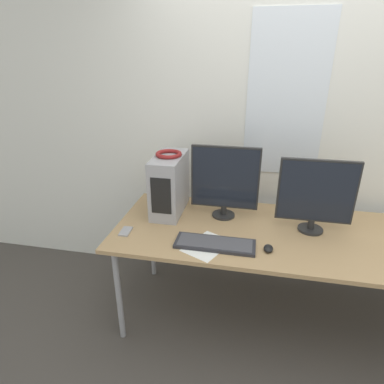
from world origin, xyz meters
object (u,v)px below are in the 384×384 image
object	(u,v)px
monitor_main	(225,181)
cell_phone	(126,231)
pc_tower	(170,184)
keyboard	(215,244)
monitor_right_near	(316,194)
mouse	(268,248)
headphones	(169,154)

from	to	relation	value
monitor_main	cell_phone	bearing A→B (deg)	-149.52
pc_tower	keyboard	xyz separation A→B (m)	(0.40, -0.41, -0.20)
monitor_right_near	pc_tower	bearing A→B (deg)	174.17
pc_tower	monitor_main	world-z (taller)	monitor_main
monitor_main	monitor_right_near	size ratio (longest dim) A/B	1.06
keyboard	mouse	xyz separation A→B (m)	(0.32, 0.00, 0.01)
monitor_main	monitor_right_near	world-z (taller)	monitor_main
monitor_main	monitor_right_near	bearing A→B (deg)	-8.90
monitor_right_near	mouse	distance (m)	0.49
monitor_main	monitor_right_near	distance (m)	0.61
keyboard	mouse	bearing A→B (deg)	0.84
headphones	keyboard	world-z (taller)	headphones
monitor_right_near	keyboard	distance (m)	0.73
monitor_right_near	cell_phone	distance (m)	1.27
pc_tower	monitor_right_near	distance (m)	1.01
headphones	monitor_main	world-z (taller)	monitor_main
pc_tower	cell_phone	xyz separation A→B (m)	(-0.21, -0.37, -0.21)
monitor_right_near	mouse	bearing A→B (deg)	-132.51
cell_phone	headphones	bearing A→B (deg)	57.75
monitor_main	keyboard	world-z (taller)	monitor_main
headphones	mouse	world-z (taller)	headphones
pc_tower	monitor_main	distance (m)	0.41
monitor_right_near	monitor_main	bearing A→B (deg)	171.10
headphones	monitor_main	bearing A→B (deg)	-1.39
headphones	cell_phone	bearing A→B (deg)	-119.37
headphones	cell_phone	world-z (taller)	headphones
keyboard	cell_phone	size ratio (longest dim) A/B	4.04
pc_tower	headphones	size ratio (longest dim) A/B	2.38
headphones	keyboard	xyz separation A→B (m)	(0.40, -0.42, -0.43)
mouse	cell_phone	distance (m)	0.93
headphones	monitor_right_near	xyz separation A→B (m)	(1.00, -0.10, -0.18)
monitor_right_near	keyboard	xyz separation A→B (m)	(-0.61, -0.31, -0.25)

